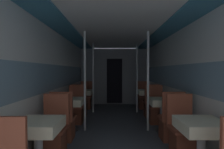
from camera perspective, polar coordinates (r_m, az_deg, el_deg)
name	(u,v)px	position (r m, az deg, el deg)	size (l,w,h in m)	color
wall_left	(58,80)	(4.49, -17.29, -1.73)	(0.05, 8.19, 2.30)	silver
wall_right	(174,80)	(4.55, 19.67, -1.71)	(0.05, 8.19, 2.30)	silver
ceiling_panel	(116,32)	(4.39, 1.34, 13.75)	(2.87, 8.19, 0.07)	white
bulkhead_far	(114,77)	(7.27, 0.77, -0.68)	(2.81, 0.09, 2.30)	slate
dining_table_left_0	(38,130)	(2.57, -23.01, -16.40)	(0.58, 0.58, 0.74)	#4C4C51
chair_left_far_0	(53,137)	(3.19, -18.68, -18.80)	(0.43, 0.43, 0.99)	brown
dining_table_left_1	(70,104)	(4.22, -13.43, -9.38)	(0.58, 0.58, 0.74)	#4C4C51
chair_left_near_1	(64,125)	(3.75, -15.53, -15.67)	(0.43, 0.43, 0.99)	brown
chair_left_far_1	(76,112)	(4.83, -11.79, -11.79)	(0.43, 0.43, 0.99)	brown
support_pole_left_1	(85,81)	(4.09, -8.90, -2.14)	(0.05, 0.05, 2.30)	silver
dining_table_left_2	(83,94)	(5.94, -9.44, -6.27)	(0.58, 0.58, 0.74)	#4C4C51
chair_left_near_2	(80,107)	(5.43, -10.44, -10.33)	(0.43, 0.43, 0.99)	brown
chair_left_far_2	(86,100)	(6.55, -8.59, -8.33)	(0.43, 0.43, 0.99)	brown
support_pole_left_2	(93,78)	(5.85, -6.22, -1.11)	(0.05, 0.05, 2.30)	silver
dining_table_right_0	(201,130)	(2.66, 27.16, -15.87)	(0.58, 0.58, 0.74)	#4C4C51
chair_right_far_0	(183,137)	(3.25, 22.20, -18.39)	(0.43, 0.43, 0.99)	brown
dining_table_right_1	(162,104)	(4.27, 16.06, -9.27)	(0.58, 0.58, 0.74)	#4C4C51
chair_right_near_1	(170,125)	(3.81, 18.53, -15.43)	(0.43, 0.43, 0.99)	brown
chair_right_far_1	(156,112)	(4.88, 14.12, -11.68)	(0.43, 0.43, 0.99)	brown
support_pole_right_1	(148,81)	(4.12, 11.64, -2.12)	(0.05, 0.05, 2.30)	silver
dining_table_right_2	(147,94)	(5.97, 11.31, -6.23)	(0.58, 0.58, 0.74)	#4C4C51
chair_right_near_2	(151,107)	(5.47, 12.50, -10.26)	(0.43, 0.43, 0.99)	brown
chair_right_far_2	(144,100)	(6.58, 10.30, -8.28)	(0.43, 0.43, 0.99)	brown
support_pole_right_2	(137,78)	(5.87, 8.13, -1.11)	(0.05, 0.05, 2.30)	silver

